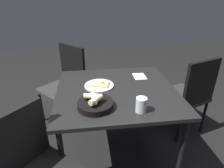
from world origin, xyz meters
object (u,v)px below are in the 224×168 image
Objects in this scene: chair_spare at (189,92)px; chair_near at (66,80)px; beer_glass at (141,106)px; pizza_plate at (99,85)px; chair_far at (33,168)px; dining_table at (116,96)px; bread_basket at (95,104)px.

chair_near is at bearing -109.72° from chair_spare.
chair_near reaches higher than beer_glass.
beer_glass reaches higher than pizza_plate.
chair_spare is at bearing 128.67° from beer_glass.
beer_glass is at bearing 31.28° from chair_near.
pizza_plate is at bearing 145.22° from chair_far.
chair_near is at bearing 175.11° from chair_far.
chair_spare is (-0.21, 0.83, -0.14)m from dining_table.
pizza_plate is 0.73m from chair_near.
beer_glass is at bearing 107.28° from chair_far.
chair_far is (0.59, -0.62, -0.14)m from dining_table.
beer_glass is (0.45, 0.27, 0.04)m from pizza_plate.
chair_spare is at bearing 103.97° from dining_table.
dining_table is 0.86m from chair_far.
chair_far is 1.65m from chair_spare.
chair_far is at bearing -34.78° from pizza_plate.
chair_spare reaches higher than pizza_plate.
dining_table is 0.39m from beer_glass.
chair_spare is at bearing 96.85° from pizza_plate.
pizza_plate is at bearing 171.02° from bread_basket.
chair_near is 1.42m from chair_spare.
beer_glass is 0.12× the size of chair_near.
pizza_plate is at bearing -83.15° from chair_spare.
chair_near is (-1.04, -0.63, -0.24)m from beer_glass.
dining_table is 1.18× the size of chair_far.
dining_table is 0.19m from pizza_plate.
bread_basket is at bearing 17.87° from chair_near.
chair_near is (-0.60, -0.36, -0.20)m from pizza_plate.
chair_near reaches higher than bread_basket.
chair_near reaches higher than dining_table.
bread_basket is 1.15m from chair_spare.
dining_table is 0.86m from chair_near.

